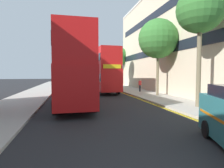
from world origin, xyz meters
name	(u,v)px	position (x,y,z in m)	size (l,w,h in m)	color
sidewalk_right	(158,97)	(6.50, 16.00, 0.07)	(4.00, 80.00, 0.14)	#ADA89E
sidewalk_left	(22,101)	(-6.50, 16.00, 0.07)	(4.00, 80.00, 0.14)	#ADA89E
kerb_line_outer	(147,101)	(4.40, 14.00, 0.00)	(0.10, 56.00, 0.01)	yellow
kerb_line_inner	(145,102)	(4.24, 14.00, 0.00)	(0.10, 56.00, 0.01)	yellow
double_decker_bus_away	(73,67)	(-2.08, 13.81, 3.03)	(2.88, 10.83, 5.64)	red
double_decker_bus_oncoming	(102,70)	(1.98, 23.69, 3.03)	(3.06, 10.88, 5.64)	red
pedestrian_far	(140,85)	(6.67, 21.61, 0.99)	(0.34, 0.22, 1.62)	#2D2D38
street_tree_near	(200,10)	(6.65, 10.09, 6.97)	(3.32, 3.32, 8.55)	#6B6047
street_tree_mid	(120,57)	(7.62, 35.66, 5.94)	(3.61, 3.61, 7.66)	#6B6047
street_tree_far	(115,58)	(5.18, 29.23, 5.20)	(2.98, 2.98, 6.61)	#6B6047
street_tree_distant	(158,39)	(6.95, 17.13, 6.23)	(4.22, 4.22, 8.23)	#6B6047
townhouse_terrace_right	(185,42)	(13.50, 22.13, 7.01)	(10.08, 28.00, 14.01)	beige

